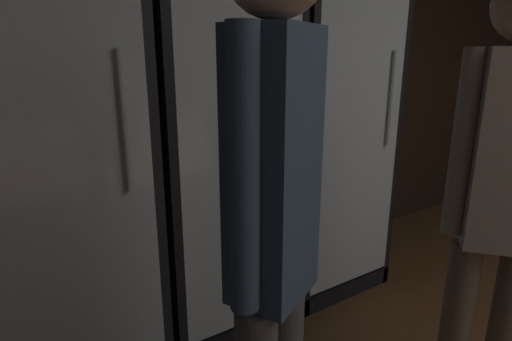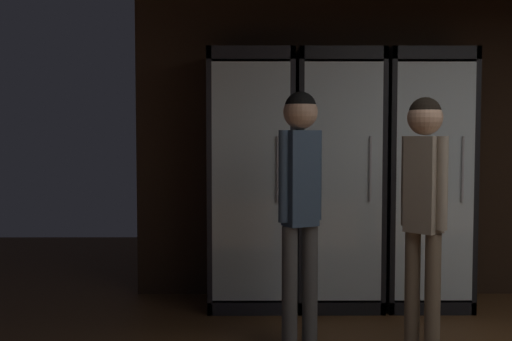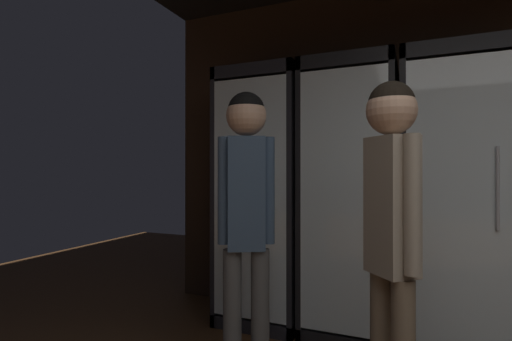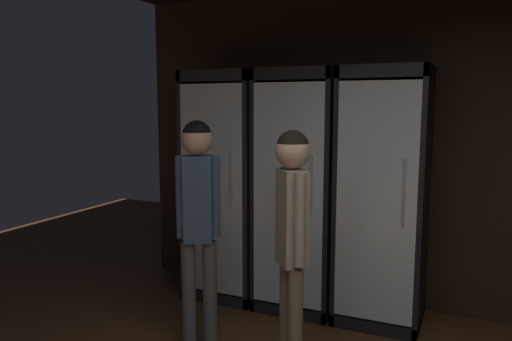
# 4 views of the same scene
# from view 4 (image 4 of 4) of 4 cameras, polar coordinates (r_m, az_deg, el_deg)

# --- Properties ---
(wall_back) EXTENTS (6.00, 0.06, 2.80)m
(wall_back) POSITION_cam_4_polar(r_m,az_deg,el_deg) (4.35, 23.12, 2.01)
(wall_back) COLOR black
(wall_back) RESTS_ON ground
(cooler_far_left) EXTENTS (0.68, 0.65, 2.08)m
(cooler_far_left) POSITION_cam_4_polar(r_m,az_deg,el_deg) (4.58, -3.05, -1.91)
(cooler_far_left) COLOR black
(cooler_far_left) RESTS_ON ground
(cooler_left) EXTENTS (0.68, 0.65, 2.08)m
(cooler_left) POSITION_cam_4_polar(r_m,az_deg,el_deg) (4.31, 5.37, -2.57)
(cooler_left) COLOR black
(cooler_left) RESTS_ON ground
(cooler_center) EXTENTS (0.68, 0.65, 2.08)m
(cooler_center) POSITION_cam_4_polar(r_m,az_deg,el_deg) (4.14, 14.71, -3.16)
(cooler_center) COLOR black
(cooler_center) RESTS_ON ground
(shopper_near) EXTENTS (0.29, 0.23, 1.68)m
(shopper_near) POSITION_cam_4_polar(r_m,az_deg,el_deg) (3.47, -6.80, -4.33)
(shopper_near) COLOR #4C4C4C
(shopper_near) RESTS_ON ground
(shopper_far) EXTENTS (0.25, 0.26, 1.63)m
(shopper_far) POSITION_cam_4_polar(r_m,az_deg,el_deg) (3.03, 4.22, -6.46)
(shopper_far) COLOR #72604C
(shopper_far) RESTS_ON ground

